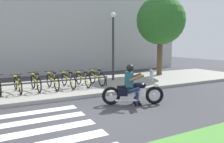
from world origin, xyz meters
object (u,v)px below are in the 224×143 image
at_px(bicycle_5, 68,80).
at_px(tree_near_rack, 161,21).
at_px(bicycle_3, 36,82).
at_px(bicycle_7, 97,78).
at_px(street_lamp, 113,40).
at_px(bicycle_6, 83,79).
at_px(rider, 131,82).
at_px(motorcycle, 133,92).
at_px(bike_rack, 47,82).
at_px(bicycle_2, 18,84).
at_px(bicycle_4, 53,81).

xyz_separation_m(bicycle_5, tree_near_rack, (6.46, 1.26, 3.14)).
relative_size(bicycle_3, bicycle_7, 1.03).
distance_m(bicycle_5, street_lamp, 3.49).
height_order(street_lamp, tree_near_rack, tree_near_rack).
height_order(bicycle_6, bicycle_7, bicycle_7).
relative_size(rider, bicycle_5, 0.86).
height_order(motorcycle, bicycle_7, motorcycle).
bearing_deg(street_lamp, bike_rack, -159.95).
distance_m(motorcycle, bicycle_7, 3.32).
bearing_deg(bicycle_5, bike_rack, -152.76).
height_order(bicycle_7, street_lamp, street_lamp).
height_order(bicycle_7, tree_near_rack, tree_near_rack).
bearing_deg(rider, bicycle_5, 112.22).
bearing_deg(motorcycle, bicycle_3, 130.61).
distance_m(bicycle_5, bike_rack, 1.21).
relative_size(bike_rack, street_lamp, 1.45).
distance_m(bicycle_2, bicycle_6, 2.87).
distance_m(rider, bike_rack, 3.66).
distance_m(bike_rack, tree_near_rack, 8.34).
distance_m(bicycle_5, bicycle_7, 1.44).
bearing_deg(rider, bicycle_4, 122.09).
distance_m(bicycle_2, bicycle_4, 1.44).
relative_size(motorcycle, bicycle_5, 1.23).
bearing_deg(tree_near_rack, bicycle_4, -170.01).
height_order(bicycle_2, bicycle_4, bicycle_4).
bearing_deg(bicycle_4, rider, -57.91).
bearing_deg(bicycle_3, bike_rack, -57.00).
relative_size(bike_rack, tree_near_rack, 1.08).
relative_size(motorcycle, bicycle_7, 1.31).
bearing_deg(bicycle_3, motorcycle, -49.39).
distance_m(bicycle_3, bicycle_7, 2.87).
distance_m(bicycle_6, bicycle_7, 0.72).
bearing_deg(bicycle_7, motorcycle, -90.43).
height_order(rider, bicycle_7, rider).
relative_size(rider, bicycle_4, 0.86).
bearing_deg(motorcycle, bicycle_2, 137.02).
relative_size(bicycle_3, tree_near_rack, 0.31).
bearing_deg(tree_near_rack, bicycle_3, -170.90).
relative_size(bicycle_6, street_lamp, 0.42).
height_order(bicycle_4, bicycle_7, bicycle_4).
xyz_separation_m(motorcycle, bicycle_7, (0.02, 3.32, 0.04)).
bearing_deg(bicycle_6, bicycle_3, -179.97).
xyz_separation_m(motorcycle, bicycle_4, (-2.13, 3.32, 0.04)).
bearing_deg(bicycle_7, bike_rack, -167.58).
bearing_deg(bicycle_5, bicycle_4, -179.95).
relative_size(motorcycle, bicycle_3, 1.27).
bearing_deg(bicycle_2, motorcycle, -42.98).
bearing_deg(rider, bicycle_6, 100.76).
bearing_deg(bicycle_3, bicycle_7, -0.00).
relative_size(bicycle_7, tree_near_rack, 0.31).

